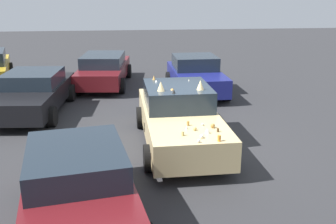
# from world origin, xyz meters

# --- Properties ---
(ground_plane) EXTENTS (60.00, 60.00, 0.00)m
(ground_plane) POSITION_xyz_m (0.00, 0.00, 0.00)
(ground_plane) COLOR #2D2D30
(art_car_decorated) EXTENTS (4.69, 2.12, 1.73)m
(art_car_decorated) POSITION_xyz_m (0.09, 0.00, 0.73)
(art_car_decorated) COLOR #D8BC7F
(art_car_decorated) RESTS_ON ground
(parked_sedan_row_back_center) EXTENTS (4.00, 2.05, 1.42)m
(parked_sedan_row_back_center) POSITION_xyz_m (5.19, -1.36, 0.70)
(parked_sedan_row_back_center) COLOR navy
(parked_sedan_row_back_center) RESTS_ON ground
(parked_sedan_near_right) EXTENTS (4.20, 2.45, 1.37)m
(parked_sedan_near_right) POSITION_xyz_m (-3.38, 2.19, 0.70)
(parked_sedan_near_right) COLOR #5B1419
(parked_sedan_near_right) RESTS_ON ground
(parked_sedan_near_left) EXTENTS (4.55, 2.33, 1.33)m
(parked_sedan_near_left) POSITION_xyz_m (3.30, 4.34, 0.67)
(parked_sedan_near_left) COLOR black
(parked_sedan_near_left) RESTS_ON ground
(parked_sedan_behind_right) EXTENTS (4.73, 2.35, 1.31)m
(parked_sedan_behind_right) POSITION_xyz_m (6.91, 2.23, 0.67)
(parked_sedan_behind_right) COLOR #5B1419
(parked_sedan_behind_right) RESTS_ON ground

